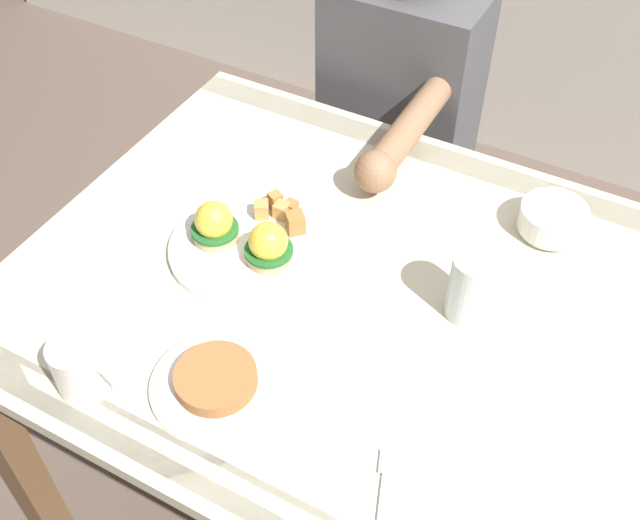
{
  "coord_description": "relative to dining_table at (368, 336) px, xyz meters",
  "views": [
    {
      "loc": [
        0.32,
        -0.78,
        1.7
      ],
      "look_at": [
        -0.1,
        0.0,
        0.78
      ],
      "focal_mm": 42.95,
      "sensor_mm": 36.0,
      "label": 1
    }
  ],
  "objects": [
    {
      "name": "dining_table",
      "position": [
        0.0,
        0.0,
        0.0
      ],
      "size": [
        1.2,
        0.9,
        0.74
      ],
      "color": "beige",
      "rests_on": "ground_plane"
    },
    {
      "name": "water_glass_near",
      "position": [
        0.15,
        0.05,
        0.16
      ],
      "size": [
        0.07,
        0.07,
        0.12
      ],
      "color": "silver",
      "rests_on": "dining_table"
    },
    {
      "name": "diner_person",
      "position": [
        -0.22,
        0.6,
        0.02
      ],
      "size": [
        0.34,
        0.54,
        1.14
      ],
      "color": "#33333D",
      "rests_on": "ground_plane"
    },
    {
      "name": "fruit_bowl",
      "position": [
        0.22,
        0.29,
        0.14
      ],
      "size": [
        0.12,
        0.12,
        0.05
      ],
      "color": "white",
      "rests_on": "dining_table"
    },
    {
      "name": "eggs_benedict_plate",
      "position": [
        -0.24,
        -0.01,
        0.13
      ],
      "size": [
        0.27,
        0.27,
        0.09
      ],
      "color": "white",
      "rests_on": "dining_table"
    },
    {
      "name": "fork",
      "position": [
        0.17,
        -0.31,
        0.11
      ],
      "size": [
        0.07,
        0.15,
        0.0
      ],
      "color": "silver",
      "rests_on": "dining_table"
    },
    {
      "name": "coffee_mug",
      "position": [
        -0.3,
        -0.36,
        0.16
      ],
      "size": [
        0.11,
        0.08,
        0.09
      ],
      "color": "white",
      "rests_on": "dining_table"
    },
    {
      "name": "ground_plane",
      "position": [
        0.0,
        0.0,
        -0.63
      ],
      "size": [
        6.0,
        6.0,
        0.0
      ],
      "primitive_type": "plane",
      "color": "brown"
    },
    {
      "name": "side_plate",
      "position": [
        -0.12,
        -0.27,
        0.12
      ],
      "size": [
        0.2,
        0.2,
        0.04
      ],
      "color": "white",
      "rests_on": "dining_table"
    }
  ]
}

